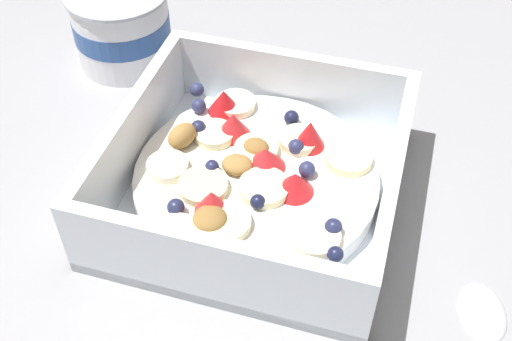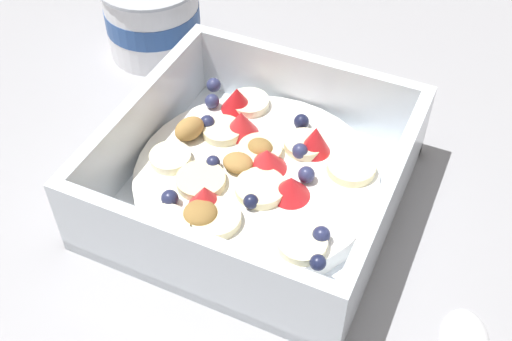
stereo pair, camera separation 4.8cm
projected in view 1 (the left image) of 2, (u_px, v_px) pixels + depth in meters
The scene contains 3 objects.
ground_plane at pixel (243, 210), 0.50m from camera, with size 2.40×2.40×0.00m, color #9E9EA3.
fruit_bowl at pixel (255, 177), 0.49m from camera, with size 0.21×0.21×0.07m.
yogurt_cup at pixel (122, 26), 0.61m from camera, with size 0.10×0.10×0.08m.
Camera 1 is at (0.10, -0.31, 0.38)m, focal length 44.77 mm.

